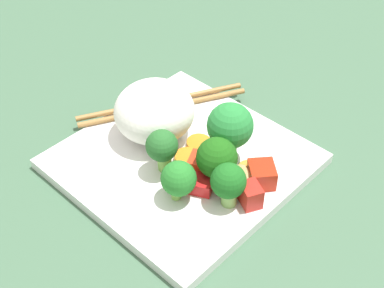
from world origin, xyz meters
TOP-DOWN VIEW (x-y plane):
  - ground_plane at (0.00, 0.00)cm, footprint 110.00×110.00cm
  - square_plate at (0.00, 0.00)cm, footprint 23.64×23.64cm
  - rice_mound at (4.93, -0.61)cm, footprint 10.50×10.65cm
  - broccoli_floret_0 at (-7.69, 1.36)cm, footprint 3.56×3.56cm
  - broccoli_floret_1 at (-0.34, 2.83)cm, footprint 3.36×3.36cm
  - broccoli_floret_2 at (-3.57, -3.42)cm, footprint 4.86×4.86cm
  - broccoli_floret_3 at (-4.90, -0.35)cm, footprint 4.21×4.21cm
  - broccoli_floret_4 at (-3.89, 4.35)cm, footprint 3.55×3.55cm
  - carrot_slice_0 at (-6.47, -3.49)cm, footprint 2.82×2.82cm
  - carrot_slice_1 at (-0.77, 0.01)cm, footprint 3.86×3.86cm
  - carrot_slice_2 at (-0.35, -2.57)cm, footprint 3.53×3.53cm
  - pepper_chunk_0 at (-2.80, 0.50)cm, footprint 2.66×2.90cm
  - pepper_chunk_2 at (-9.45, 0.06)cm, footprint 2.84×2.62cm
  - pepper_chunk_3 at (-4.61, 1.79)cm, footprint 3.30×3.44cm
  - pepper_chunk_4 at (-8.42, -3.00)cm, footprint 3.83×3.80cm
  - chicken_piece_0 at (-6.90, -1.50)cm, footprint 4.09×4.00cm
  - chicken_piece_1 at (-2.29, 2.83)cm, footprint 2.74×2.40cm
  - chopstick_pair at (8.01, -4.55)cm, footprint 10.89×19.31cm

SIDE VIEW (x-z plane):
  - ground_plane at x=0.00cm, z-range -2.00..0.00cm
  - square_plate at x=0.00cm, z-range 0.00..1.22cm
  - carrot_slice_0 at x=-6.47cm, z-range 1.22..1.62cm
  - carrot_slice_2 at x=-0.35cm, z-range 1.22..1.85cm
  - chopstick_pair at x=8.01cm, z-range 1.22..1.86cm
  - carrot_slice_1 at x=-0.77cm, z-range 1.22..1.99cm
  - pepper_chunk_3 at x=-4.61cm, z-range 1.22..2.67cm
  - chicken_piece_0 at x=-6.90cm, z-range 1.22..2.94cm
  - chicken_piece_1 at x=-2.29cm, z-range 1.22..3.28cm
  - pepper_chunk_0 at x=-2.80cm, z-range 1.22..3.42cm
  - pepper_chunk_4 at x=-8.42cm, z-range 1.22..3.44cm
  - pepper_chunk_2 at x=-9.45cm, z-range 1.22..3.58cm
  - broccoli_floret_4 at x=-3.89cm, z-range 1.56..6.08cm
  - broccoli_floret_0 at x=-7.69cm, z-range 1.56..6.25cm
  - broccoli_floret_3 at x=-4.90cm, z-range 1.64..7.02cm
  - broccoli_floret_1 at x=-0.34cm, z-range 1.81..7.08cm
  - rice_mound at x=4.93cm, z-range 1.22..7.71cm
  - broccoli_floret_2 at x=-3.57cm, z-range 2.14..9.12cm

